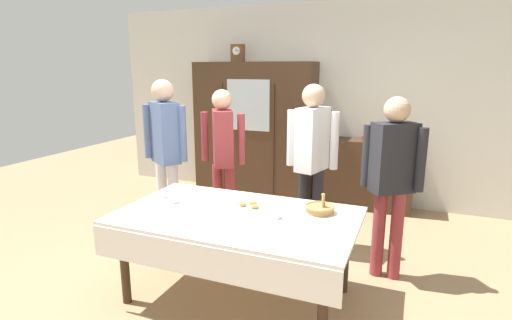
# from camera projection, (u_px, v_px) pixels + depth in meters

# --- Properties ---
(ground_plane) EXTENTS (12.00, 12.00, 0.00)m
(ground_plane) POSITION_uv_depth(u_px,v_px,m) (247.00, 284.00, 3.49)
(ground_plane) COLOR #997A56
(ground_plane) RESTS_ON ground
(back_wall) EXTENTS (6.40, 0.10, 2.70)m
(back_wall) POSITION_uv_depth(u_px,v_px,m) (322.00, 104.00, 5.57)
(back_wall) COLOR silver
(back_wall) RESTS_ON ground
(dining_table) EXTENTS (1.87, 1.10, 0.72)m
(dining_table) POSITION_uv_depth(u_px,v_px,m) (235.00, 226.00, 3.13)
(dining_table) COLOR #3D2819
(dining_table) RESTS_ON ground
(wall_cabinet) EXTENTS (1.73, 0.46, 1.92)m
(wall_cabinet) POSITION_uv_depth(u_px,v_px,m) (254.00, 131.00, 5.72)
(wall_cabinet) COLOR #3D2819
(wall_cabinet) RESTS_ON ground
(mantel_clock) EXTENTS (0.18, 0.11, 0.24)m
(mantel_clock) POSITION_uv_depth(u_px,v_px,m) (238.00, 53.00, 5.57)
(mantel_clock) COLOR brown
(mantel_clock) RESTS_ON wall_cabinet
(bookshelf_low) EXTENTS (1.16, 0.35, 0.92)m
(bookshelf_low) POSITION_uv_depth(u_px,v_px,m) (367.00, 175.00, 5.30)
(bookshelf_low) COLOR #3D2819
(bookshelf_low) RESTS_ON ground
(book_stack) EXTENTS (0.18, 0.19, 0.09)m
(book_stack) POSITION_uv_depth(u_px,v_px,m) (369.00, 137.00, 5.18)
(book_stack) COLOR #99332D
(book_stack) RESTS_ON bookshelf_low
(tea_cup_near_right) EXTENTS (0.13, 0.13, 0.06)m
(tea_cup_near_right) POSITION_uv_depth(u_px,v_px,m) (275.00, 216.00, 3.03)
(tea_cup_near_right) COLOR white
(tea_cup_near_right) RESTS_ON dining_table
(tea_cup_far_right) EXTENTS (0.13, 0.13, 0.06)m
(tea_cup_far_right) POSITION_uv_depth(u_px,v_px,m) (173.00, 201.00, 3.38)
(tea_cup_far_right) COLOR white
(tea_cup_far_right) RESTS_ON dining_table
(tea_cup_mid_right) EXTENTS (0.13, 0.13, 0.06)m
(tea_cup_mid_right) POSITION_uv_depth(u_px,v_px,m) (162.00, 195.00, 3.52)
(tea_cup_mid_right) COLOR white
(tea_cup_mid_right) RESTS_ON dining_table
(bread_basket) EXTENTS (0.24, 0.24, 0.16)m
(bread_basket) POSITION_uv_depth(u_px,v_px,m) (320.00, 208.00, 3.17)
(bread_basket) COLOR #9E7542
(bread_basket) RESTS_ON dining_table
(pastry_plate) EXTENTS (0.28, 0.28, 0.05)m
(pastry_plate) POSITION_uv_depth(u_px,v_px,m) (249.00, 207.00, 3.27)
(pastry_plate) COLOR white
(pastry_plate) RESTS_ON dining_table
(spoon_mid_right) EXTENTS (0.12, 0.02, 0.01)m
(spoon_mid_right) POSITION_uv_depth(u_px,v_px,m) (153.00, 219.00, 3.03)
(spoon_mid_right) COLOR silver
(spoon_mid_right) RESTS_ON dining_table
(spoon_mid_left) EXTENTS (0.12, 0.02, 0.01)m
(spoon_mid_left) POSITION_uv_depth(u_px,v_px,m) (281.00, 227.00, 2.87)
(spoon_mid_left) COLOR silver
(spoon_mid_left) RESTS_ON dining_table
(person_near_right_end) EXTENTS (0.52, 0.40, 1.69)m
(person_near_right_end) POSITION_uv_depth(u_px,v_px,m) (312.00, 151.00, 3.98)
(person_near_right_end) COLOR #232328
(person_near_right_end) RESTS_ON ground
(person_behind_table_left) EXTENTS (0.52, 0.38, 1.62)m
(person_behind_table_left) POSITION_uv_depth(u_px,v_px,m) (392.00, 171.00, 3.42)
(person_behind_table_left) COLOR #933338
(person_behind_table_left) RESTS_ON ground
(person_behind_table_right) EXTENTS (0.52, 0.37, 1.73)m
(person_behind_table_right) POSITION_uv_depth(u_px,v_px,m) (165.00, 143.00, 4.23)
(person_behind_table_right) COLOR silver
(person_behind_table_right) RESTS_ON ground
(person_beside_shelf) EXTENTS (0.52, 0.41, 1.62)m
(person_beside_shelf) POSITION_uv_depth(u_px,v_px,m) (223.00, 149.00, 4.34)
(person_beside_shelf) COLOR #933338
(person_beside_shelf) RESTS_ON ground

